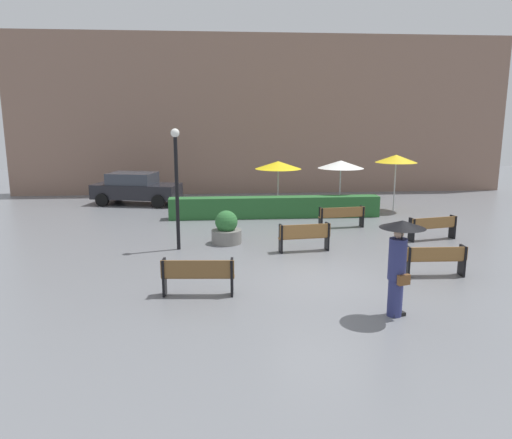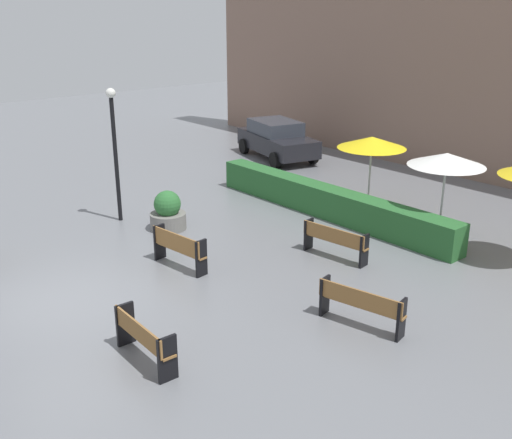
{
  "view_description": "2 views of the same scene",
  "coord_description": "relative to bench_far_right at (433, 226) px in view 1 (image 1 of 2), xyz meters",
  "views": [
    {
      "loc": [
        -2.75,
        -12.31,
        4.23
      ],
      "look_at": [
        -1.45,
        3.29,
        0.98
      ],
      "focal_mm": 34.49,
      "sensor_mm": 36.0,
      "label": 1
    },
    {
      "loc": [
        11.51,
        -4.55,
        6.04
      ],
      "look_at": [
        0.86,
        4.62,
        1.04
      ],
      "focal_mm": 42.11,
      "sensor_mm": 36.0,
      "label": 2
    }
  ],
  "objects": [
    {
      "name": "lamp_post",
      "position": [
        -8.82,
        -0.5,
        1.89
      ],
      "size": [
        0.28,
        0.28,
        3.9
      ],
      "color": "black",
      "rests_on": "ground"
    },
    {
      "name": "ground_plane",
      "position": [
        -4.84,
        -3.93,
        -0.51
      ],
      "size": [
        60.0,
        60.0,
        0.0
      ],
      "primitive_type": "plane",
      "color": "slate"
    },
    {
      "name": "parked_car",
      "position": [
        -11.54,
        8.36,
        0.31
      ],
      "size": [
        4.5,
        2.77,
        1.57
      ],
      "color": "black",
      "rests_on": "ground"
    },
    {
      "name": "planter_pot",
      "position": [
        -7.24,
        0.17,
        -0.02
      ],
      "size": [
        1.03,
        1.03,
        1.14
      ],
      "color": "slate",
      "rests_on": "ground"
    },
    {
      "name": "bench_far_right",
      "position": [
        0.0,
        0.0,
        0.0
      ],
      "size": [
        1.83,
        0.69,
        0.83
      ],
      "color": "olive",
      "rests_on": "ground"
    },
    {
      "name": "bench_back_row",
      "position": [
        -2.69,
        2.2,
        -0.0
      ],
      "size": [
        1.84,
        0.55,
        0.83
      ],
      "color": "olive",
      "rests_on": "ground"
    },
    {
      "name": "bench_mid_center",
      "position": [
        -4.77,
        -1.11,
        0.03
      ],
      "size": [
        1.69,
        0.51,
        0.91
      ],
      "color": "olive",
      "rests_on": "ground"
    },
    {
      "name": "patio_umbrella_yellow_far",
      "position": [
        0.64,
        5.61,
        1.89
      ],
      "size": [
        1.89,
        1.89,
        2.58
      ],
      "color": "silver",
      "rests_on": "ground"
    },
    {
      "name": "hedge_strip",
      "position": [
        -5.05,
        4.47,
        -0.06
      ],
      "size": [
        9.05,
        0.7,
        0.9
      ],
      "primitive_type": "cube",
      "color": "#28602D",
      "rests_on": "ground"
    },
    {
      "name": "pedestrian_with_umbrella",
      "position": [
        -3.74,
        -6.49,
        0.87
      ],
      "size": [
        0.96,
        0.96,
        2.14
      ],
      "color": "navy",
      "rests_on": "ground"
    },
    {
      "name": "patio_umbrella_white",
      "position": [
        -1.9,
        5.68,
        1.65
      ],
      "size": [
        2.08,
        2.08,
        2.34
      ],
      "color": "silver",
      "rests_on": "ground"
    },
    {
      "name": "bench_near_right",
      "position": [
        -1.7,
        -3.92,
        -0.0
      ],
      "size": [
        1.65,
        0.42,
        0.85
      ],
      "color": "olive",
      "rests_on": "ground"
    },
    {
      "name": "patio_umbrella_yellow",
      "position": [
        -4.72,
        6.02,
        1.61
      ],
      "size": [
        2.12,
        2.12,
        2.29
      ],
      "color": "silver",
      "rests_on": "ground"
    },
    {
      "name": "bench_near_left",
      "position": [
        -8.05,
        -4.88,
        0.04
      ],
      "size": [
        1.77,
        0.46,
        0.91
      ],
      "color": "brown",
      "rests_on": "ground"
    },
    {
      "name": "building_facade",
      "position": [
        -4.84,
        12.07,
        3.86
      ],
      "size": [
        28.0,
        1.2,
        8.74
      ],
      "primitive_type": "cube",
      "color": "#846656",
      "rests_on": "ground"
    }
  ]
}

